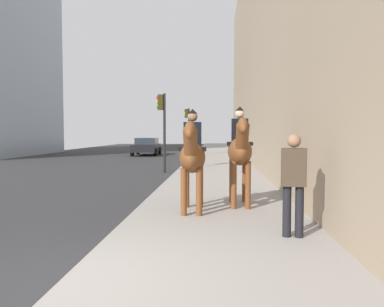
{
  "coord_description": "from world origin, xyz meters",
  "views": [
    {
      "loc": [
        -4.18,
        -1.81,
        1.84
      ],
      "look_at": [
        4.0,
        -1.3,
        1.4
      ],
      "focal_mm": 35.95,
      "sensor_mm": 36.0,
      "label": 1
    }
  ],
  "objects": [
    {
      "name": "traffic_light_near_curb",
      "position": [
        13.43,
        0.65,
        2.46
      ],
      "size": [
        0.2,
        0.44,
        3.65
      ],
      "color": "black",
      "rests_on": "ground"
    },
    {
      "name": "mounted_horse_far",
      "position": [
        4.87,
        -2.38,
        1.44
      ],
      "size": [
        2.15,
        0.6,
        2.35
      ],
      "rotation": [
        0.0,
        0.0,
        3.15
      ],
      "color": "brown",
      "rests_on": "sidewalk_slab"
    },
    {
      "name": "pedestrian_greeting",
      "position": [
        2.18,
        -3.09,
        1.1
      ],
      "size": [
        0.31,
        0.43,
        1.7
      ],
      "rotation": [
        0.0,
        0.0,
        -0.14
      ],
      "color": "black",
      "rests_on": "sidewalk_slab"
    },
    {
      "name": "sidewalk_slab",
      "position": [
        0.0,
        -1.86,
        0.06
      ],
      "size": [
        120.0,
        3.72,
        0.12
      ],
      "primitive_type": "cube",
      "color": "gray",
      "rests_on": "ground"
    },
    {
      "name": "car_near_lane",
      "position": [
        27.15,
        3.89,
        0.76
      ],
      "size": [
        4.26,
        2.18,
        1.44
      ],
      "rotation": [
        0.0,
        0.0,
        3.17
      ],
      "color": "black",
      "rests_on": "ground"
    },
    {
      "name": "mounted_horse_near",
      "position": [
        4.08,
        -1.3,
        1.35
      ],
      "size": [
        2.15,
        0.61,
        2.24
      ],
      "rotation": [
        0.0,
        0.0,
        3.15
      ],
      "color": "brown",
      "rests_on": "sidewalk_slab"
    },
    {
      "name": "traffic_light_far_curb",
      "position": [
        25.94,
        0.4,
        2.53
      ],
      "size": [
        0.2,
        0.44,
        3.77
      ],
      "color": "black",
      "rests_on": "ground"
    }
  ]
}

